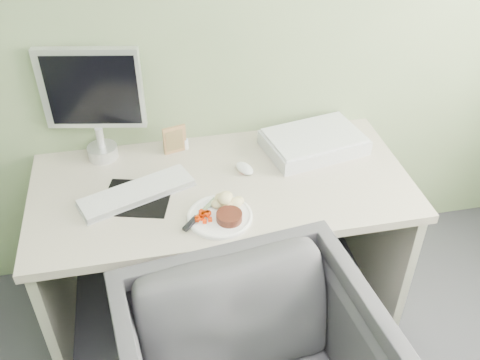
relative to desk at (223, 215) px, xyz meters
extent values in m
plane|color=gray|center=(0.00, 0.38, 0.80)|extent=(3.50, 0.00, 3.50)
cube|color=beige|center=(0.00, 0.00, 0.16)|extent=(1.60, 0.75, 0.04)
cube|color=#AAA791|center=(-0.76, 0.00, -0.20)|extent=(0.04, 0.70, 0.69)
cube|color=#AAA791|center=(0.76, 0.00, -0.20)|extent=(0.04, 0.70, 0.69)
cylinder|color=white|center=(-0.05, -0.22, 0.19)|extent=(0.25, 0.25, 0.01)
cylinder|color=black|center=(-0.02, -0.25, 0.21)|extent=(0.12, 0.12, 0.03)
ellipsoid|color=tan|center=(-0.01, -0.16, 0.23)|extent=(0.12, 0.10, 0.06)
cube|color=red|center=(-0.11, -0.22, 0.21)|extent=(0.06, 0.06, 0.04)
cube|color=silver|center=(-0.09, -0.17, 0.21)|extent=(0.10, 0.11, 0.01)
cube|color=black|center=(-0.16, -0.25, 0.21)|extent=(0.07, 0.08, 0.02)
cube|color=black|center=(-0.36, -0.03, 0.18)|extent=(0.32, 0.30, 0.00)
cube|color=white|center=(-0.36, -0.01, 0.20)|extent=(0.49, 0.29, 0.02)
ellipsoid|color=white|center=(0.11, 0.06, 0.20)|extent=(0.09, 0.11, 0.04)
cube|color=#946645|center=(-0.17, 0.27, 0.25)|extent=(0.11, 0.04, 0.13)
cylinder|color=white|center=(-0.12, 0.29, 0.21)|extent=(0.02, 0.02, 0.05)
cone|color=#90B4E7|center=(-0.12, 0.29, 0.24)|extent=(0.02, 0.02, 0.02)
cube|color=silver|center=(0.46, 0.17, 0.22)|extent=(0.48, 0.37, 0.07)
cylinder|color=silver|center=(-0.49, 0.29, 0.21)|extent=(0.13, 0.13, 0.06)
cylinder|color=silver|center=(-0.49, 0.29, 0.29)|extent=(0.03, 0.03, 0.09)
cube|color=silver|center=(-0.49, 0.32, 0.51)|extent=(0.43, 0.12, 0.36)
cube|color=black|center=(-0.49, 0.30, 0.51)|extent=(0.37, 0.08, 0.31)
camera|label=1|loc=(-0.28, -1.76, 1.57)|focal=40.00mm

